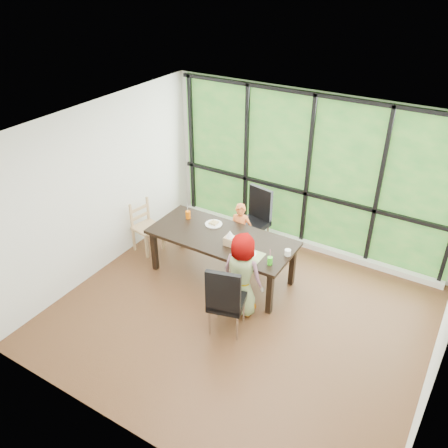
{
  "coord_description": "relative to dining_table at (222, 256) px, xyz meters",
  "views": [
    {
      "loc": [
        2.41,
        -4.44,
        4.54
      ],
      "look_at": [
        -0.61,
        0.55,
        1.05
      ],
      "focal_mm": 37.21,
      "sensor_mm": 36.0,
      "label": 1
    }
  ],
  "objects": [
    {
      "name": "plate_far",
      "position": [
        -0.29,
        0.23,
        0.38
      ],
      "size": [
        0.27,
        0.27,
        0.02
      ],
      "primitive_type": "cylinder",
      "color": "white",
      "rests_on": "dining_table"
    },
    {
      "name": "window_sill",
      "position": [
        0.71,
        1.5,
        -0.33
      ],
      "size": [
        4.8,
        0.12,
        0.1
      ],
      "primitive_type": "cube",
      "color": "silver",
      "rests_on": "ground"
    },
    {
      "name": "child_older",
      "position": [
        0.67,
        -0.55,
        0.26
      ],
      "size": [
        0.63,
        0.42,
        1.28
      ],
      "primitive_type": "imported",
      "rotation": [
        0.0,
        0.0,
        3.12
      ],
      "color": "slate",
      "rests_on": "ground"
    },
    {
      "name": "green_cup",
      "position": [
        0.95,
        -0.27,
        0.43
      ],
      "size": [
        0.07,
        0.07,
        0.12
      ],
      "primitive_type": "cylinder",
      "color": "#3ED024",
      "rests_on": "dining_table"
    },
    {
      "name": "white_mug",
      "position": [
        1.07,
        0.05,
        0.42
      ],
      "size": [
        0.09,
        0.09,
        0.09
      ],
      "primitive_type": "cylinder",
      "color": "white",
      "rests_on": "dining_table"
    },
    {
      "name": "crepe_rolls_near",
      "position": [
        0.58,
        -0.21,
        0.41
      ],
      "size": [
        0.05,
        0.12,
        0.04
      ],
      "primitive_type": null,
      "color": "tan",
      "rests_on": "plate_near"
    },
    {
      "name": "back_wall",
      "position": [
        0.71,
        1.6,
        0.98
      ],
      "size": [
        5.0,
        0.0,
        5.0
      ],
      "primitive_type": "plane",
      "rotation": [
        1.57,
        0.0,
        0.0
      ],
      "color": "silver",
      "rests_on": "ground"
    },
    {
      "name": "tissue",
      "position": [
        0.22,
        -0.13,
        0.56
      ],
      "size": [
        0.12,
        0.12,
        0.11
      ],
      "primitive_type": "cone",
      "color": "white",
      "rests_on": "tissue_box"
    },
    {
      "name": "foliage_backdrop",
      "position": [
        0.71,
        1.58,
        0.98
      ],
      "size": [
        4.8,
        0.02,
        2.65
      ],
      "primitive_type": "cube",
      "color": "#215220",
      "rests_on": "back_wall"
    },
    {
      "name": "chair_interior_leather",
      "position": [
        0.67,
        -0.97,
        0.17
      ],
      "size": [
        0.57,
        0.57,
        1.08
      ],
      "primitive_type": "cube",
      "rotation": [
        0.0,
        0.0,
        3.42
      ],
      "color": "black",
      "rests_on": "ground"
    },
    {
      "name": "ground",
      "position": [
        0.71,
        -0.65,
        -0.38
      ],
      "size": [
        5.0,
        5.0,
        0.0
      ],
      "primitive_type": "plane",
      "color": "black",
      "rests_on": "ground"
    },
    {
      "name": "crepe_rolls_far",
      "position": [
        -0.29,
        0.23,
        0.41
      ],
      "size": [
        0.15,
        0.12,
        0.04
      ],
      "primitive_type": null,
      "color": "tan",
      "rests_on": "plate_far"
    },
    {
      "name": "chair_window_leather",
      "position": [
        0.01,
        1.0,
        0.17
      ],
      "size": [
        0.54,
        0.54,
        1.08
      ],
      "primitive_type": "cube",
      "rotation": [
        0.0,
        0.0,
        -0.2
      ],
      "color": "black",
      "rests_on": "ground"
    },
    {
      "name": "chair_end_beech",
      "position": [
        -1.48,
        -0.01,
        0.08
      ],
      "size": [
        0.47,
        0.49,
        0.9
      ],
      "primitive_type": "cube",
      "rotation": [
        0.0,
        0.0,
        1.38
      ],
      "color": "tan",
      "rests_on": "ground"
    },
    {
      "name": "window_mullions",
      "position": [
        0.71,
        1.54,
        0.98
      ],
      "size": [
        4.8,
        0.06,
        2.65
      ],
      "primitive_type": null,
      "color": "black",
      "rests_on": "back_wall"
    },
    {
      "name": "orange_cup",
      "position": [
        -0.75,
        0.19,
        0.44
      ],
      "size": [
        0.08,
        0.08,
        0.13
      ],
      "primitive_type": "cylinder",
      "color": "orange",
      "rests_on": "dining_table"
    },
    {
      "name": "child_toddler",
      "position": [
        0.0,
        0.59,
        0.14
      ],
      "size": [
        0.42,
        0.32,
        1.02
      ],
      "primitive_type": "imported",
      "rotation": [
        0.0,
        0.0,
        0.23
      ],
      "color": "orange",
      "rests_on": "ground"
    },
    {
      "name": "straw_pink",
      "position": [
        0.95,
        -0.27,
        0.53
      ],
      "size": [
        0.01,
        0.04,
        0.2
      ],
      "primitive_type": "cylinder",
      "rotation": [
        0.14,
        0.0,
        0.0
      ],
      "color": "pink",
      "rests_on": "green_cup"
    },
    {
      "name": "dining_table",
      "position": [
        0.0,
        0.0,
        0.0
      ],
      "size": [
        2.27,
        1.01,
        0.75
      ],
      "primitive_type": "cube",
      "rotation": [
        0.0,
        0.0,
        0.01
      ],
      "color": "black",
      "rests_on": "ground"
    },
    {
      "name": "plate_near",
      "position": [
        0.58,
        -0.21,
        0.38
      ],
      "size": [
        0.22,
        0.22,
        0.01
      ],
      "primitive_type": "cylinder",
      "color": "white",
      "rests_on": "dining_table"
    },
    {
      "name": "straw_white",
      "position": [
        -0.75,
        0.19,
        0.54
      ],
      "size": [
        0.01,
        0.04,
        0.2
      ],
      "primitive_type": "cylinder",
      "rotation": [
        0.14,
        0.0,
        0.0
      ],
      "color": "white",
      "rests_on": "orange_cup"
    },
    {
      "name": "tissue_box",
      "position": [
        0.22,
        -0.13,
        0.44
      ],
      "size": [
        0.15,
        0.15,
        0.13
      ],
      "primitive_type": "cube",
      "color": "tan",
      "rests_on": "dining_table"
    },
    {
      "name": "placemat",
      "position": [
        0.58,
        -0.24,
        0.38
      ],
      "size": [
        0.44,
        0.32,
        0.01
      ],
      "primitive_type": "cube",
      "color": "tan",
      "rests_on": "dining_table"
    }
  ]
}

